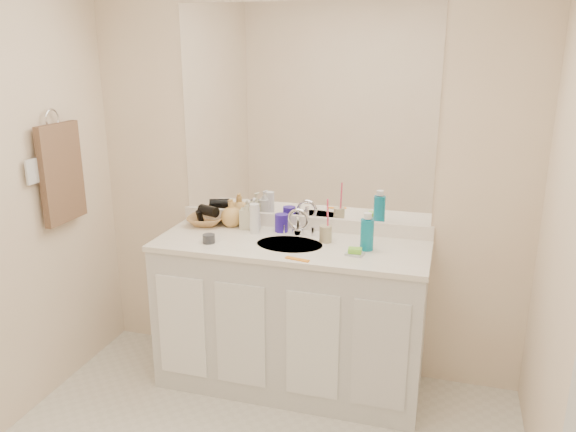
# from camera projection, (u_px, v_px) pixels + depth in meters

# --- Properties ---
(wall_back) EXTENTS (2.60, 0.02, 2.40)m
(wall_back) POSITION_uv_depth(u_px,v_px,m) (304.00, 176.00, 3.27)
(wall_back) COLOR #FDE5C6
(wall_back) RESTS_ON floor
(vanity_cabinet) EXTENTS (1.50, 0.55, 0.85)m
(vanity_cabinet) POSITION_uv_depth(u_px,v_px,m) (290.00, 317.00, 3.24)
(vanity_cabinet) COLOR silver
(vanity_cabinet) RESTS_ON floor
(countertop) EXTENTS (1.52, 0.57, 0.03)m
(countertop) POSITION_uv_depth(u_px,v_px,m) (291.00, 245.00, 3.11)
(countertop) COLOR white
(countertop) RESTS_ON vanity_cabinet
(backsplash) EXTENTS (1.52, 0.03, 0.08)m
(backsplash) POSITION_uv_depth(u_px,v_px,m) (303.00, 223.00, 3.34)
(backsplash) COLOR white
(backsplash) RESTS_ON countertop
(sink_basin) EXTENTS (0.37, 0.37, 0.02)m
(sink_basin) POSITION_uv_depth(u_px,v_px,m) (290.00, 246.00, 3.09)
(sink_basin) COLOR beige
(sink_basin) RESTS_ON countertop
(faucet) EXTENTS (0.02, 0.02, 0.11)m
(faucet) POSITION_uv_depth(u_px,v_px,m) (298.00, 225.00, 3.24)
(faucet) COLOR silver
(faucet) RESTS_ON countertop
(mirror) EXTENTS (1.48, 0.01, 1.20)m
(mirror) POSITION_uv_depth(u_px,v_px,m) (304.00, 114.00, 3.16)
(mirror) COLOR white
(mirror) RESTS_ON wall_back
(blue_mug) EXTENTS (0.09, 0.09, 0.11)m
(blue_mug) POSITION_uv_depth(u_px,v_px,m) (281.00, 223.00, 3.29)
(blue_mug) COLOR #2D17A2
(blue_mug) RESTS_ON countertop
(tan_cup) EXTENTS (0.09, 0.09, 0.09)m
(tan_cup) POSITION_uv_depth(u_px,v_px,m) (326.00, 234.00, 3.11)
(tan_cup) COLOR tan
(tan_cup) RESTS_ON countertop
(toothbrush) EXTENTS (0.01, 0.04, 0.20)m
(toothbrush) POSITION_uv_depth(u_px,v_px,m) (328.00, 216.00, 3.08)
(toothbrush) COLOR #FA4166
(toothbrush) RESTS_ON tan_cup
(mouthwash_bottle) EXTENTS (0.09, 0.09, 0.17)m
(mouthwash_bottle) POSITION_uv_depth(u_px,v_px,m) (367.00, 235.00, 2.98)
(mouthwash_bottle) COLOR #0D7F9D
(mouthwash_bottle) RESTS_ON countertop
(soap_dish) EXTENTS (0.10, 0.09, 0.01)m
(soap_dish) POSITION_uv_depth(u_px,v_px,m) (355.00, 254.00, 2.93)
(soap_dish) COLOR silver
(soap_dish) RESTS_ON countertop
(green_soap) EXTENTS (0.07, 0.05, 0.02)m
(green_soap) POSITION_uv_depth(u_px,v_px,m) (355.00, 250.00, 2.92)
(green_soap) COLOR #7FDF36
(green_soap) RESTS_ON soap_dish
(orange_comb) EXTENTS (0.13, 0.05, 0.01)m
(orange_comb) POSITION_uv_depth(u_px,v_px,m) (297.00, 259.00, 2.86)
(orange_comb) COLOR orange
(orange_comb) RESTS_ON countertop
(dark_jar) EXTENTS (0.08, 0.08, 0.05)m
(dark_jar) POSITION_uv_depth(u_px,v_px,m) (209.00, 239.00, 3.10)
(dark_jar) COLOR #33353A
(dark_jar) RESTS_ON countertop
(extra_white_bottle) EXTENTS (0.07, 0.07, 0.17)m
(extra_white_bottle) POSITION_uv_depth(u_px,v_px,m) (254.00, 218.00, 3.26)
(extra_white_bottle) COLOR white
(extra_white_bottle) RESTS_ON countertop
(soap_bottle_white) EXTENTS (0.09, 0.09, 0.19)m
(soap_bottle_white) POSITION_uv_depth(u_px,v_px,m) (254.00, 214.00, 3.31)
(soap_bottle_white) COLOR silver
(soap_bottle_white) RESTS_ON countertop
(soap_bottle_cream) EXTENTS (0.09, 0.09, 0.18)m
(soap_bottle_cream) POSITION_uv_depth(u_px,v_px,m) (247.00, 214.00, 3.34)
(soap_bottle_cream) COLOR beige
(soap_bottle_cream) RESTS_ON countertop
(soap_bottle_yellow) EXTENTS (0.15, 0.15, 0.17)m
(soap_bottle_yellow) POSITION_uv_depth(u_px,v_px,m) (231.00, 213.00, 3.38)
(soap_bottle_yellow) COLOR tan
(soap_bottle_yellow) RESTS_ON countertop
(wicker_basket) EXTENTS (0.25, 0.25, 0.05)m
(wicker_basket) POSITION_uv_depth(u_px,v_px,m) (206.00, 220.00, 3.42)
(wicker_basket) COLOR #AB7A45
(wicker_basket) RESTS_ON countertop
(hair_dryer) EXTENTS (0.14, 0.11, 0.06)m
(hair_dryer) POSITION_uv_depth(u_px,v_px,m) (209.00, 211.00, 3.40)
(hair_dryer) COLOR black
(hair_dryer) RESTS_ON wicker_basket
(towel_ring) EXTENTS (0.01, 0.11, 0.11)m
(towel_ring) POSITION_uv_depth(u_px,v_px,m) (52.00, 119.00, 3.03)
(towel_ring) COLOR silver
(towel_ring) RESTS_ON wall_left
(hand_towel) EXTENTS (0.04, 0.32, 0.55)m
(hand_towel) POSITION_uv_depth(u_px,v_px,m) (62.00, 173.00, 3.11)
(hand_towel) COLOR #4B3628
(hand_towel) RESTS_ON towel_ring
(switch_plate) EXTENTS (0.01, 0.08, 0.13)m
(switch_plate) POSITION_uv_depth(u_px,v_px,m) (32.00, 171.00, 2.92)
(switch_plate) COLOR silver
(switch_plate) RESTS_ON wall_left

